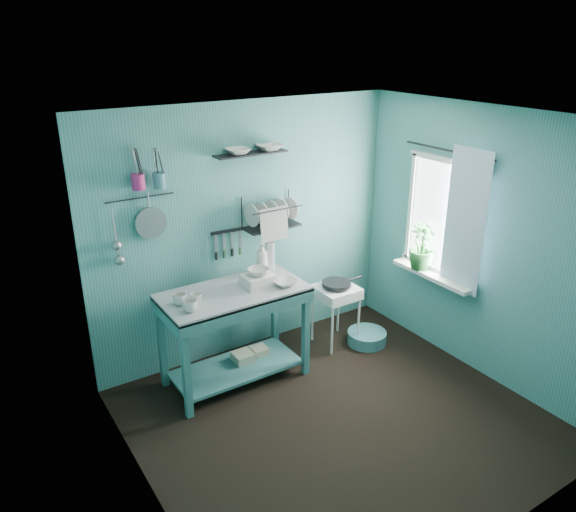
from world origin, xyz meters
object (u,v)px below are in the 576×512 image
utensil_cup_teal (159,180)px  floor_basin (367,337)px  water_bottle (270,256)px  frying_pan (337,284)px  soap_bottle (262,258)px  hotplate_stand (335,315)px  storage_tin_large (243,363)px  dish_rack (272,212)px  colander (151,223)px  storage_tin_small (259,356)px  work_counter (235,336)px  mug_right (180,299)px  mug_left (190,306)px  mug_mid (196,299)px  potted_plant (422,246)px  wash_tub (258,280)px  utensil_cup_magenta (138,182)px

utensil_cup_teal → floor_basin: size_ratio=0.32×
water_bottle → frying_pan: (0.67, -0.19, -0.38)m
soap_bottle → hotplate_stand: (0.77, -0.17, -0.75)m
utensil_cup_teal → storage_tin_large: bearing=-34.3°
hotplate_stand → utensil_cup_teal: size_ratio=4.94×
dish_rack → utensil_cup_teal: (-1.07, 0.05, 0.45)m
colander → storage_tin_small: 1.70m
work_counter → storage_tin_large: bearing=25.2°
mug_right → hotplate_stand: (1.69, 0.03, -0.65)m
soap_bottle → water_bottle: (0.10, 0.02, -0.01)m
mug_left → storage_tin_small: (0.78, 0.24, -0.87)m
water_bottle → storage_tin_large: (-0.42, -0.17, -0.95)m
soap_bottle → storage_tin_large: soap_bottle is taller
mug_mid → work_counter: bearing=9.0°
frying_pan → soap_bottle: bearing=167.6°
mug_right → storage_tin_large: bearing=4.8°
mug_right → colander: bearing=94.7°
work_counter → frying_pan: (1.19, 0.03, 0.22)m
mug_left → mug_right: (-0.02, 0.16, 0.00)m
water_bottle → mug_right: bearing=-167.8°
potted_plant → storage_tin_small: potted_plant is taller
colander → storage_tin_small: colander is taller
wash_tub → storage_tin_small: wash_tub is taller
mug_left → utensil_cup_magenta: (-0.14, 0.58, 0.94)m
hotplate_stand → floor_basin: (0.28, -0.20, -0.26)m
mug_left → potted_plant: potted_plant is taller
water_bottle → floor_basin: 1.43m
frying_pan → utensil_cup_magenta: 2.22m
mug_mid → storage_tin_large: size_ratio=0.45×
frying_pan → potted_plant: potted_plant is taller
mug_mid → water_bottle: water_bottle is taller
floor_basin → water_bottle: bearing=157.7°
wash_tub → utensil_cup_magenta: bearing=153.2°
utensil_cup_magenta → floor_basin: 2.85m
wash_tub → utensil_cup_teal: (-0.69, 0.44, 0.93)m
wash_tub → soap_bottle: size_ratio=0.94×
potted_plant → utensil_cup_magenta: bearing=162.5°
hotplate_stand → potted_plant: 1.13m
mug_right → frying_pan: (1.69, 0.03, -0.29)m
frying_pan → colander: size_ratio=1.07×
water_bottle → storage_tin_large: size_ratio=1.27×
work_counter → dish_rack: (0.63, 0.37, 0.99)m
mug_right → utensil_cup_teal: 1.02m
mug_mid → colander: size_ratio=0.36×
soap_bottle → utensil_cup_teal: (-0.86, 0.22, 0.83)m
dish_rack → storage_tin_small: bearing=-147.3°
work_counter → hotplate_stand: 1.20m
hotplate_stand → potted_plant: size_ratio=1.36×
colander → storage_tin_large: (0.64, -0.40, -1.42)m
dish_rack → utensil_cup_magenta: 1.34m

